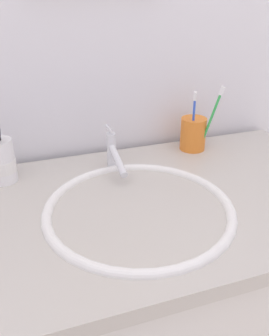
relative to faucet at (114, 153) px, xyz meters
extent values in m
cube|color=silver|center=(0.01, 0.17, 0.33)|extent=(2.33, 0.04, 2.40)
cube|color=silver|center=(0.01, -0.17, -0.48)|extent=(1.09, 0.55, 0.79)
cube|color=#BCB7AD|center=(0.01, -0.17, -0.07)|extent=(1.13, 0.58, 0.03)
ellipsoid|color=white|center=(0.00, -0.20, -0.10)|extent=(0.37, 0.37, 0.09)
torus|color=white|center=(0.00, -0.20, -0.05)|extent=(0.43, 0.43, 0.02)
cylinder|color=#595B60|center=(0.00, -0.20, -0.14)|extent=(0.03, 0.03, 0.01)
cylinder|color=silver|center=(0.00, 0.02, 0.00)|extent=(0.02, 0.02, 0.10)
cylinder|color=silver|center=(0.00, -0.04, 0.00)|extent=(0.02, 0.12, 0.05)
cylinder|color=silver|center=(0.00, 0.04, 0.06)|extent=(0.01, 0.05, 0.01)
cylinder|color=orange|center=(0.26, 0.06, 0.00)|extent=(0.08, 0.08, 0.10)
cylinder|color=blue|center=(0.25, 0.05, 0.04)|extent=(0.02, 0.02, 0.17)
cube|color=white|center=(0.25, 0.04, 0.12)|extent=(0.01, 0.02, 0.02)
cylinder|color=green|center=(0.30, 0.02, 0.05)|extent=(0.05, 0.04, 0.18)
cube|color=white|center=(0.31, 0.01, 0.14)|extent=(0.02, 0.02, 0.03)
cylinder|color=white|center=(-0.28, 0.03, 0.01)|extent=(0.07, 0.07, 0.11)
cylinder|color=white|center=(-0.28, 0.03, -0.01)|extent=(0.07, 0.07, 0.03)
camera|label=1|loc=(-0.22, -0.83, 0.40)|focal=38.13mm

